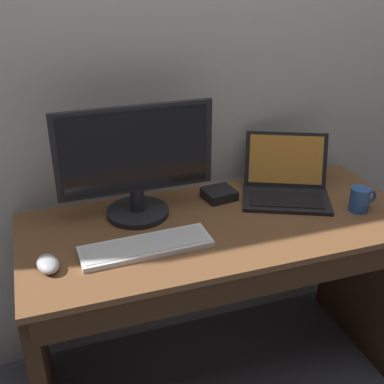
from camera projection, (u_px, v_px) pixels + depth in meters
ground_plane at (216, 371)px, 2.13m from camera, size 14.00×14.00×0.00m
desk at (220, 280)px, 1.89m from camera, size 1.43×0.62×0.74m
laptop_black at (286, 184)px, 1.96m from camera, size 0.42×0.40×0.22m
external_monitor at (136, 165)px, 1.74m from camera, size 0.56×0.23×0.42m
wired_keyboard at (146, 246)px, 1.63m from camera, size 0.44×0.15×0.02m
computer_mouse at (48, 264)px, 1.52m from camera, size 0.08×0.11×0.04m
external_drive_box at (219, 194)px, 1.95m from camera, size 0.13×0.12×0.04m
coffee_mug at (360, 199)px, 1.85m from camera, size 0.11×0.07×0.09m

